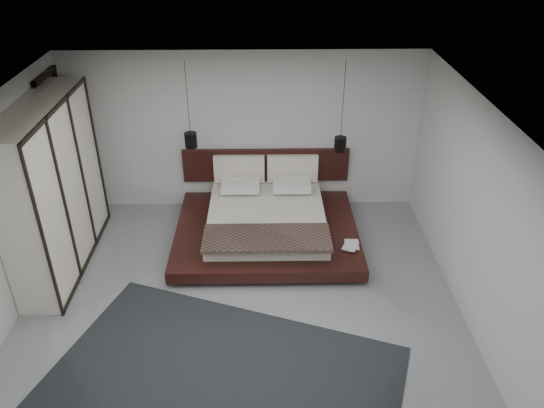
{
  "coord_description": "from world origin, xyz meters",
  "views": [
    {
      "loc": [
        0.33,
        -5.42,
        4.9
      ],
      "look_at": [
        0.44,
        1.2,
        1.03
      ],
      "focal_mm": 35.0,
      "sensor_mm": 36.0,
      "label": 1
    }
  ],
  "objects_px": {
    "pendant_left": "(191,140)",
    "wardrobe": "(53,189)",
    "bed": "(266,221)",
    "pendant_right": "(340,144)",
    "lattice_screen": "(61,153)",
    "rug": "(216,395)"
  },
  "relations": [
    {
      "from": "pendant_left",
      "to": "wardrobe",
      "type": "height_order",
      "value": "pendant_left"
    },
    {
      "from": "bed",
      "to": "pendant_right",
      "type": "xyz_separation_m",
      "value": [
        1.19,
        0.47,
        1.16
      ]
    },
    {
      "from": "bed",
      "to": "wardrobe",
      "type": "distance_m",
      "value": 3.27
    },
    {
      "from": "lattice_screen",
      "to": "bed",
      "type": "bearing_deg",
      "value": -9.37
    },
    {
      "from": "pendant_left",
      "to": "rug",
      "type": "distance_m",
      "value": 4.04
    },
    {
      "from": "bed",
      "to": "wardrobe",
      "type": "height_order",
      "value": "wardrobe"
    },
    {
      "from": "pendant_right",
      "to": "rug",
      "type": "xyz_separation_m",
      "value": [
        -1.8,
        -3.7,
        -1.44
      ]
    },
    {
      "from": "bed",
      "to": "pendant_right",
      "type": "height_order",
      "value": "pendant_right"
    },
    {
      "from": "bed",
      "to": "pendant_left",
      "type": "bearing_deg",
      "value": 158.51
    },
    {
      "from": "lattice_screen",
      "to": "pendant_left",
      "type": "relative_size",
      "value": 1.88
    },
    {
      "from": "pendant_left",
      "to": "rug",
      "type": "xyz_separation_m",
      "value": [
        0.59,
        -3.7,
        -1.53
      ]
    },
    {
      "from": "rug",
      "to": "lattice_screen",
      "type": "bearing_deg",
      "value": 125.71
    },
    {
      "from": "lattice_screen",
      "to": "wardrobe",
      "type": "xyz_separation_m",
      "value": [
        0.25,
        -1.15,
        -0.04
      ]
    },
    {
      "from": "bed",
      "to": "rug",
      "type": "xyz_separation_m",
      "value": [
        -0.6,
        -3.23,
        -0.29
      ]
    },
    {
      "from": "lattice_screen",
      "to": "pendant_right",
      "type": "height_order",
      "value": "pendant_right"
    },
    {
      "from": "pendant_left",
      "to": "wardrobe",
      "type": "relative_size",
      "value": 0.54
    },
    {
      "from": "lattice_screen",
      "to": "pendant_left",
      "type": "xyz_separation_m",
      "value": [
        2.12,
        -0.08,
        0.24
      ]
    },
    {
      "from": "pendant_right",
      "to": "wardrobe",
      "type": "bearing_deg",
      "value": -165.81
    },
    {
      "from": "pendant_right",
      "to": "rug",
      "type": "bearing_deg",
      "value": -115.92
    },
    {
      "from": "lattice_screen",
      "to": "pendant_right",
      "type": "bearing_deg",
      "value": -0.98
    },
    {
      "from": "wardrobe",
      "to": "pendant_left",
      "type": "bearing_deg",
      "value": 29.93
    },
    {
      "from": "pendant_right",
      "to": "wardrobe",
      "type": "relative_size",
      "value": 0.57
    }
  ]
}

